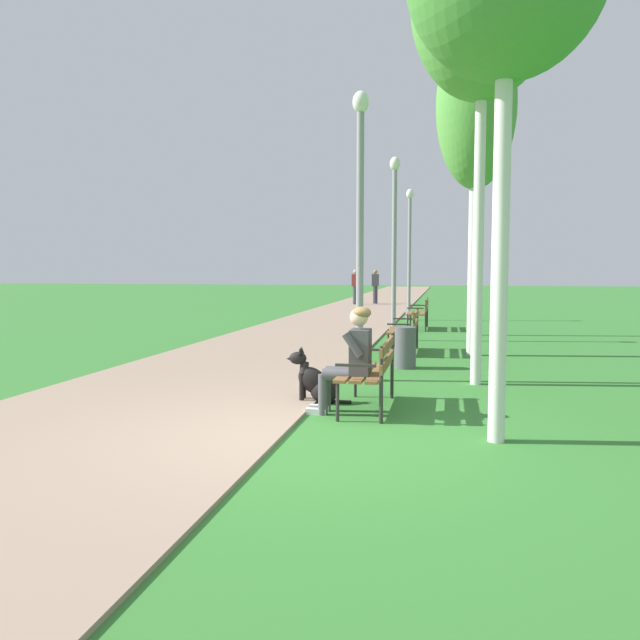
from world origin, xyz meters
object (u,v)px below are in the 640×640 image
at_px(dog_black, 316,382).
at_px(birch_tree_second, 483,1).
at_px(park_bench_near, 372,367).
at_px(birch_tree_third, 476,108).
at_px(birch_tree_fourth, 475,110).
at_px(litter_bin, 405,348).
at_px(pedestrian_further_distant, 375,287).
at_px(park_bench_mid, 406,327).
at_px(lamp_post_near, 360,233).
at_px(lamp_post_far, 409,253).
at_px(park_bench_far, 420,311).
at_px(person_seated_on_near_bench, 351,356).
at_px(lamp_post_mid, 394,246).
at_px(pedestrian_distant, 355,287).

height_order(dog_black, birch_tree_second, birch_tree_second).
relative_size(park_bench_near, birch_tree_third, 0.24).
bearing_deg(birch_tree_fourth, park_bench_near, -99.23).
xyz_separation_m(dog_black, litter_bin, (0.91, 3.05, 0.09)).
distance_m(birch_tree_fourth, pedestrian_further_distant, 14.93).
distance_m(park_bench_mid, pedestrian_further_distant, 17.54).
relative_size(lamp_post_near, birch_tree_fourth, 0.61).
xyz_separation_m(park_bench_near, lamp_post_far, (-0.37, 13.53, 1.69)).
distance_m(park_bench_far, birch_tree_fourth, 5.42).
distance_m(park_bench_near, lamp_post_near, 2.61).
relative_size(person_seated_on_near_bench, lamp_post_mid, 0.29).
relative_size(dog_black, birch_tree_third, 0.13).
relative_size(birch_tree_second, pedestrian_distant, 4.14).
relative_size(dog_black, lamp_post_near, 0.19).
height_order(lamp_post_near, lamp_post_far, lamp_post_near).
bearing_deg(dog_black, birch_tree_fourth, 76.01).
height_order(park_bench_far, lamp_post_near, lamp_post_near).
xyz_separation_m(birch_tree_fourth, litter_bin, (-1.28, -5.76, -5.24)).
bearing_deg(pedestrian_distant, park_bench_mid, -78.36).
bearing_deg(litter_bin, birch_tree_second, -50.20).
height_order(litter_bin, pedestrian_further_distant, pedestrian_further_distant).
height_order(park_bench_mid, birch_tree_fourth, birch_tree_fourth).
xyz_separation_m(birch_tree_third, litter_bin, (-1.16, -1.86, -4.35)).
bearing_deg(park_bench_mid, person_seated_on_near_bench, -92.91).
height_order(birch_tree_third, birch_tree_fourth, birch_tree_fourth).
bearing_deg(park_bench_far, birch_tree_second, -82.14).
relative_size(lamp_post_near, birch_tree_third, 0.67).
distance_m(park_bench_near, lamp_post_mid, 7.62).
height_order(lamp_post_mid, pedestrian_further_distant, lamp_post_mid).
distance_m(lamp_post_far, birch_tree_second, 12.13).
bearing_deg(pedestrian_distant, birch_tree_fourth, -69.43).
xyz_separation_m(dog_black, birch_tree_second, (2.02, 1.72, 5.14)).
distance_m(park_bench_mid, birch_tree_fourth, 6.47).
bearing_deg(litter_bin, park_bench_near, -93.21).
relative_size(person_seated_on_near_bench, lamp_post_far, 0.29).
bearing_deg(lamp_post_mid, park_bench_far, 80.58).
relative_size(lamp_post_mid, pedestrian_further_distant, 2.58).
bearing_deg(park_bench_mid, park_bench_near, -90.83).
bearing_deg(pedestrian_distant, dog_black, -83.12).
height_order(park_bench_far, birch_tree_second, birch_tree_second).
bearing_deg(litter_bin, dog_black, -106.60).
relative_size(birch_tree_third, pedestrian_further_distant, 3.84).
distance_m(park_bench_mid, lamp_post_far, 8.44).
bearing_deg(birch_tree_fourth, lamp_post_far, 112.24).
relative_size(park_bench_mid, park_bench_far, 1.00).
bearing_deg(person_seated_on_near_bench, litter_bin, 83.77).
relative_size(lamp_post_near, lamp_post_far, 1.00).
bearing_deg(birch_tree_fourth, park_bench_far, 135.00).
xyz_separation_m(litter_bin, pedestrian_further_distant, (-2.67, 19.35, 0.49)).
bearing_deg(lamp_post_near, park_bench_mid, 81.59).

